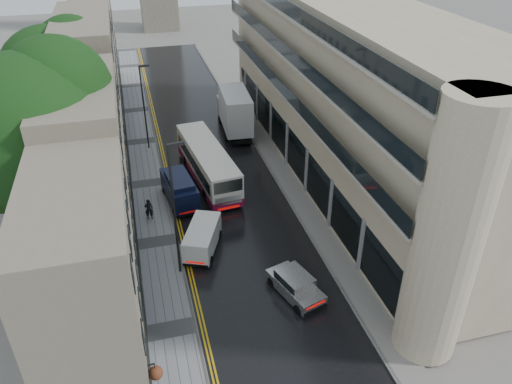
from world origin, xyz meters
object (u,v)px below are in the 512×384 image
tree_near (34,160)px  lamp_post_far (144,109)px  white_lorry (226,120)px  pedestrian (149,209)px  cream_bus (205,183)px  navy_van (174,202)px  white_van (185,250)px  tree_far (57,97)px  lamp_post_near (174,213)px  silver_hatchback (299,303)px

tree_near → lamp_post_far: (7.22, 14.19, -2.92)m
white_lorry → pedestrian: (-8.25, -11.88, -1.26)m
cream_bus → white_lorry: (3.81, 10.19, 0.70)m
cream_bus → navy_van: size_ratio=2.28×
tree_near → navy_van: bearing=15.3°
white_van → navy_van: (-0.03, 5.62, 0.29)m
white_lorry → navy_van: white_lorry is taller
white_lorry → white_van: bearing=-106.5°
cream_bus → white_van: (-2.57, -7.24, -0.55)m
tree_far → pedestrian: 13.48m
lamp_post_near → silver_hatchback: bearing=-50.6°
tree_far → lamp_post_near: size_ratio=1.40×
silver_hatchback → pedestrian: bearing=104.8°
tree_near → pedestrian: size_ratio=8.40×
tree_far → navy_van: (7.90, -10.76, -4.99)m
tree_far → white_van: tree_far is taller
pedestrian → lamp_post_near: size_ratio=0.19×
lamp_post_near → lamp_post_far: bearing=82.3°
lamp_post_far → cream_bus: bearing=-75.2°
silver_hatchback → tree_near: bearing=127.6°
tree_near → lamp_post_near: (7.75, -4.31, -2.39)m
white_van → lamp_post_far: 17.85m
white_van → pedestrian: white_van is taller
cream_bus → lamp_post_near: lamp_post_near is taller
pedestrian → white_lorry: bearing=-125.0°
cream_bus → lamp_post_far: lamp_post_far is taller
white_lorry → lamp_post_far: (-7.39, 0.13, 1.82)m
silver_hatchback → white_van: 8.40m
white_van → pedestrian: bearing=131.6°
lamp_post_far → tree_far: bearing=-174.7°
tree_far → pedestrian: bearing=-60.8°
white_lorry → navy_van: (-6.41, -11.81, -0.97)m
tree_near → lamp_post_far: tree_near is taller
white_lorry → lamp_post_near: size_ratio=0.94×
white_lorry → lamp_post_far: size_ratio=1.06×
white_van → lamp_post_near: (-0.48, -0.94, 3.61)m
navy_van → lamp_post_far: bearing=87.4°
cream_bus → lamp_post_far: size_ratio=1.39×
white_lorry → pedestrian: 14.52m
cream_bus → pedestrian: (-4.45, -1.69, -0.55)m
tree_far → lamp_post_far: 7.35m
tree_far → silver_hatchback: tree_far is taller
navy_van → silver_hatchback: bearing=-72.0°
lamp_post_far → white_lorry: bearing=-5.4°
navy_van → lamp_post_near: lamp_post_near is taller
tree_far → white_lorry: size_ratio=1.50×
tree_near → lamp_post_near: tree_near is taller
cream_bus → pedestrian: cream_bus is taller
tree_near → cream_bus: 12.70m
white_van → lamp_post_far: lamp_post_far is taller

